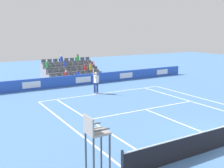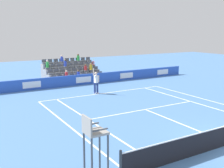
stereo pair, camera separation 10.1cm
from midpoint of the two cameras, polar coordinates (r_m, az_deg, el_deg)
name	(u,v)px [view 2 (the right image)]	position (r m, az deg, el deg)	size (l,w,h in m)	color
line_baseline	(105,93)	(22.50, -1.40, -1.91)	(10.97, 0.10, 0.01)	white
line_service	(145,109)	(18.05, 7.12, -5.29)	(8.23, 0.10, 0.01)	white
line_centre_service	(180,124)	(15.76, 14.26, -8.01)	(0.10, 6.40, 0.01)	white
line_singles_sideline_left	(92,122)	(15.60, -4.05, -7.89)	(0.10, 11.89, 0.01)	white
line_singles_sideline_right	(195,103)	(20.44, 17.13, -3.75)	(0.10, 11.89, 0.01)	white
line_doubles_sideline_left	(69,126)	(15.08, -8.78, -8.67)	(0.10, 11.89, 0.01)	white
line_doubles_sideline_right	(208,100)	(21.45, 19.62, -3.22)	(0.10, 11.89, 0.01)	white
line_centre_mark	(105,93)	(22.42, -1.27, -1.96)	(0.10, 0.20, 0.01)	white
sponsor_barrier	(83,79)	(26.13, -5.93, 0.95)	(24.42, 0.22, 0.98)	blue
tennis_player	(96,82)	(22.20, -3.24, 0.50)	(0.53, 0.37, 2.85)	navy
umpire_chair	(94,139)	(9.29, -3.53, -11.38)	(0.70, 0.70, 2.34)	#474C54
stadium_stand	(71,73)	(28.77, -8.37, 2.21)	(5.58, 3.80, 2.60)	gray
loose_tennis_ball	(183,140)	(13.49, 14.90, -11.22)	(0.07, 0.07, 0.07)	#D1E533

